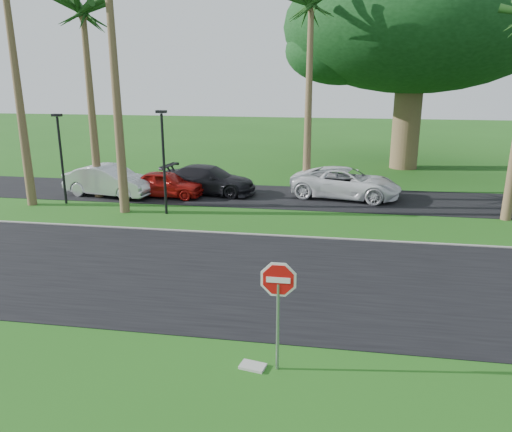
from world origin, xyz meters
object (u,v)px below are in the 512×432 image
Objects in this scene: stop_sign_near at (278,294)px; car_silver at (110,181)px; car_minivan at (346,183)px; car_dark at (209,180)px; car_red at (166,184)px.

stop_sign_near is 17.74m from car_silver.
car_silver reaches higher than car_minivan.
car_minivan is (12.06, 1.57, -0.02)m from car_silver.
car_minivan reaches higher than car_dark.
car_red is at bearing 108.30° from car_minivan.
stop_sign_near is at bearing -132.88° from car_silver.
car_silver is 1.22× the size of car_red.
car_silver is 5.12m from car_dark.
stop_sign_near is 16.44m from car_red.
stop_sign_near is 0.47× the size of car_minivan.
car_silver is 0.87× the size of car_minivan.
stop_sign_near is at bearing -149.92° from car_red.
car_minivan is at bearing -79.29° from car_red.
car_dark is at bearing 101.76° from car_minivan.
stop_sign_near is at bearing -151.47° from car_dark.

